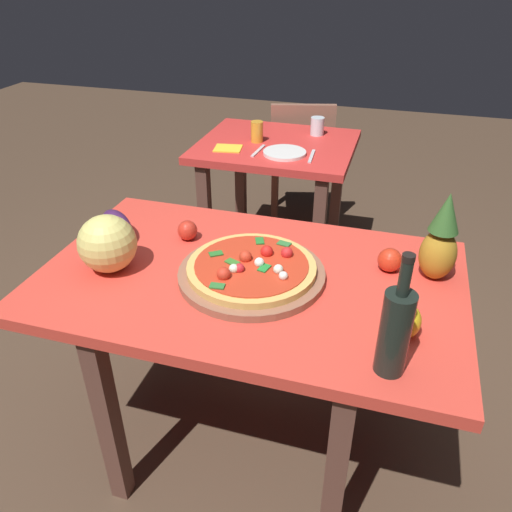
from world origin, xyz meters
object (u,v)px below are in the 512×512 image
pizza_board (252,274)px  drinking_glass_juice (257,132)px  wine_bottle (395,330)px  knife_utensil (312,156)px  tomato_at_corner (390,260)px  drinking_glass_water (317,126)px  eggplant (117,225)px  display_table (250,298)px  tomato_near_board (187,230)px  dinner_plate (285,153)px  fork_utensil (258,151)px  pizza (252,267)px  napkin_folded (228,148)px  background_table (276,167)px  melon (107,244)px  dining_chair (300,156)px  pineapple_left (441,241)px  bell_pepper (404,321)px

pizza_board → drinking_glass_juice: size_ratio=4.23×
wine_bottle → knife_utensil: 1.50m
tomato_at_corner → drinking_glass_water: drinking_glass_water is taller
eggplant → display_table: bearing=-11.6°
drinking_glass_water → tomato_at_corner: bearing=-69.9°
tomato_near_board → dinner_plate: bearing=82.5°
tomato_at_corner → dinner_plate: bearing=121.3°
drinking_glass_water → wine_bottle: bearing=-73.9°
tomato_at_corner → wine_bottle: bearing=-86.2°
drinking_glass_water → fork_utensil: 0.43m
pizza → napkin_folded: 1.21m
background_table → pizza: 1.32m
background_table → fork_utensil: size_ratio=4.61×
melon → tomato_at_corner: size_ratio=2.41×
pizza → dinner_plate: size_ratio=1.86×
knife_utensil → dining_chair: bearing=101.6°
pizza → melon: size_ratio=2.18×
display_table → pineapple_left: 0.63m
wine_bottle → napkin_folded: size_ratio=2.39×
drinking_glass_juice → dinner_plate: size_ratio=0.50×
pizza_board → drinking_glass_juice: 1.32m
wine_bottle → pizza_board: bearing=146.4°
drinking_glass_water → knife_utensil: 0.36m
melon → dinner_plate: melon is taller
background_table → bell_pepper: bell_pepper is taller
tomato_near_board → dinner_plate: 0.96m
wine_bottle → melon: 0.93m
fork_utensil → dinner_plate: bearing=3.7°
pizza_board → fork_utensil: bearing=105.2°
background_table → bell_pepper: (0.72, -1.43, 0.18)m
pizza → dinner_plate: 1.14m
background_table → drinking_glass_water: bearing=46.9°
display_table → bell_pepper: size_ratio=13.28×
wine_bottle → eggplant: wine_bottle is taller
dining_chair → pizza_board: bearing=82.3°
background_table → drinking_glass_juice: drinking_glass_juice is taller
drinking_glass_juice → drinking_glass_water: 0.36m
background_table → fork_utensil: bearing=-109.2°
display_table → drinking_glass_juice: (-0.35, 1.26, 0.15)m
pineapple_left → knife_utensil: 1.13m
tomato_near_board → display_table: bearing=-29.6°
dining_chair → drinking_glass_juice: drinking_glass_juice is taller
display_table → drinking_glass_water: 1.48m
melon → dining_chair: bearing=83.5°
tomato_at_corner → tomato_near_board: bearing=179.6°
wine_bottle → melon: size_ratio=1.79×
pizza → display_table: bearing=132.1°
display_table → napkin_folded: (-0.46, 1.11, 0.10)m
dining_chair → dinner_plate: 0.80m
eggplant → fork_utensil: (0.24, 1.00, -0.04)m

